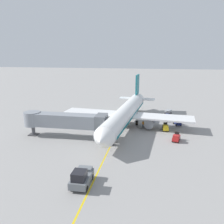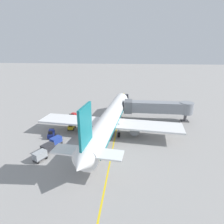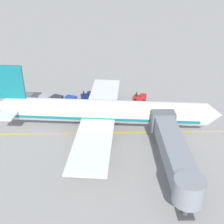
# 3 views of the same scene
# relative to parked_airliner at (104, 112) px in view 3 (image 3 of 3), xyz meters

# --- Properties ---
(ground_plane) EXTENTS (400.00, 400.00, 0.00)m
(ground_plane) POSITION_rel_parked_airliner_xyz_m (1.34, -1.17, -3.19)
(ground_plane) COLOR gray
(gate_lead_in_line) EXTENTS (0.24, 80.00, 0.01)m
(gate_lead_in_line) POSITION_rel_parked_airliner_xyz_m (1.34, -1.17, -3.18)
(gate_lead_in_line) COLOR gold
(gate_lead_in_line) RESTS_ON ground
(parked_airliner) EXTENTS (30.36, 37.35, 10.63)m
(parked_airliner) POSITION_rel_parked_airliner_xyz_m (0.00, 0.00, 0.00)
(parked_airliner) COLOR white
(parked_airliner) RESTS_ON ground
(jet_bridge) EXTENTS (17.16, 3.50, 4.98)m
(jet_bridge) POSITION_rel_parked_airliner_xyz_m (11.25, 8.83, 0.27)
(jet_bridge) COLOR gray
(jet_bridge) RESTS_ON ground
(baggage_tug_lead) EXTENTS (1.83, 2.72, 1.62)m
(baggage_tug_lead) POSITION_rel_parked_airliner_xyz_m (-11.85, -3.34, -2.47)
(baggage_tug_lead) COLOR navy
(baggage_tug_lead) RESTS_ON ground
(baggage_tug_trailing) EXTENTS (1.35, 2.54, 1.62)m
(baggage_tug_trailing) POSITION_rel_parked_airliner_xyz_m (-8.92, 1.18, -2.47)
(baggage_tug_trailing) COLOR gold
(baggage_tug_trailing) RESTS_ON ground
(baggage_tug_spare) EXTENTS (1.79, 2.71, 1.62)m
(baggage_tug_spare) POSITION_rel_parked_airliner_xyz_m (-10.69, 7.26, -2.47)
(baggage_tug_spare) COLOR #B21E1E
(baggage_tug_spare) RESTS_ON ground
(baggage_cart_front) EXTENTS (2.13, 2.91, 1.58)m
(baggage_cart_front) POSITION_rel_parked_airliner_xyz_m (-9.53, -6.42, -2.24)
(baggage_cart_front) COLOR #4C4C51
(baggage_cart_front) RESTS_ON ground
(baggage_cart_second_in_train) EXTENTS (2.13, 2.91, 1.58)m
(baggage_cart_second_in_train) POSITION_rel_parked_airliner_xyz_m (-9.94, -9.13, -2.24)
(baggage_cart_second_in_train) COLOR #4C4C51
(baggage_cart_second_in_train) RESTS_ON ground
(baggage_cart_third_in_train) EXTENTS (2.13, 2.91, 1.58)m
(baggage_cart_third_in_train) POSITION_rel_parked_airliner_xyz_m (-10.13, -11.62, -2.24)
(baggage_cart_third_in_train) COLOR #4C4C51
(baggage_cart_third_in_train) RESTS_ON ground
(ground_crew_wing_walker) EXTENTS (0.46, 0.66, 1.69)m
(ground_crew_wing_walker) POSITION_rel_parked_airliner_xyz_m (-3.97, 0.06, -2.23)
(ground_crew_wing_walker) COLOR #232328
(ground_crew_wing_walker) RESTS_ON ground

